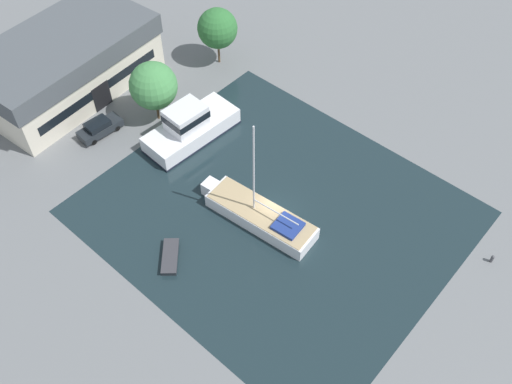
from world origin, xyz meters
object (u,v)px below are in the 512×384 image
object	(u,v)px
sailboat_moored	(259,215)
motor_cruiser	(190,127)
warehouse_building	(65,64)
quay_tree_near_building	(153,86)
small_dinghy	(170,257)
quay_tree_by_water	(217,28)
parked_car	(100,128)

from	to	relation	value
sailboat_moored	motor_cruiser	bearing A→B (deg)	69.29
sailboat_moored	warehouse_building	bearing A→B (deg)	84.53
quay_tree_near_building	sailboat_moored	size ratio (longest dim) A/B	0.58
small_dinghy	quay_tree_by_water	bearing A→B (deg)	-97.51
quay_tree_near_building	sailboat_moored	xyz separation A→B (m)	(-3.18, -16.76, -3.52)
parked_car	sailboat_moored	xyz separation A→B (m)	(2.30, -19.45, -0.05)
warehouse_building	quay_tree_near_building	distance (m)	11.23
warehouse_building	parked_car	size ratio (longest dim) A/B	4.28
sailboat_moored	parked_car	bearing A→B (deg)	91.59
quay_tree_by_water	sailboat_moored	world-z (taller)	sailboat_moored
parked_car	small_dinghy	xyz separation A→B (m)	(-5.75, -16.48, -0.56)
quay_tree_by_water	small_dinghy	size ratio (longest dim) A/B	1.93
quay_tree_near_building	small_dinghy	size ratio (longest dim) A/B	1.93
quay_tree_near_building	parked_car	world-z (taller)	quay_tree_near_building
small_dinghy	sailboat_moored	bearing A→B (deg)	-152.77
quay_tree_near_building	small_dinghy	distance (m)	18.24
warehouse_building	quay_tree_by_water	bearing A→B (deg)	-36.46
parked_car	quay_tree_by_water	bearing A→B (deg)	91.15
parked_car	motor_cruiser	bearing A→B (deg)	41.94
warehouse_building	small_dinghy	world-z (taller)	warehouse_building
quay_tree_by_water	small_dinghy	distance (m)	27.57
parked_car	small_dinghy	bearing A→B (deg)	-15.21
quay_tree_near_building	small_dinghy	world-z (taller)	quay_tree_near_building
quay_tree_near_building	motor_cruiser	distance (m)	5.42
warehouse_building	quay_tree_near_building	world-z (taller)	quay_tree_near_building
warehouse_building	quay_tree_by_water	world-z (taller)	quay_tree_by_water
warehouse_building	quay_tree_by_water	distance (m)	16.73
motor_cruiser	sailboat_moored	bearing A→B (deg)	167.79
quay_tree_by_water	motor_cruiser	distance (m)	13.01
motor_cruiser	small_dinghy	xyz separation A→B (m)	(-11.43, -9.19, -1.18)
warehouse_building	quay_tree_by_water	size ratio (longest dim) A/B	2.99
parked_car	sailboat_moored	size ratio (longest dim) A/B	0.40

